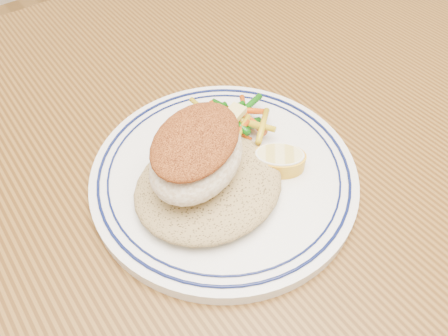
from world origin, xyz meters
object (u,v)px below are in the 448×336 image
Objects in this scene: lemon_wedge at (279,160)px; dining_table at (240,195)px; vegetable_pile at (230,124)px; rice_pilaf at (209,183)px; plate at (224,174)px; fish_fillet at (197,153)px.

dining_table is at bearing 91.21° from lemon_wedge.
vegetable_pile reaches higher than lemon_wedge.
lemon_wedge is (0.01, -0.07, -0.00)m from vegetable_pile.
lemon_wedge is (0.08, -0.02, -0.00)m from rice_pilaf.
vegetable_pile is at bearing 46.63° from plate.
plate is 3.90× the size of lemon_wedge.
dining_table is 0.14m from lemon_wedge.
plate is at bearing 3.16° from fish_fillet.
lemon_wedge is at bearing -31.50° from plate.
vegetable_pile is 1.52× the size of lemon_wedge.
fish_fillet is (-0.08, -0.03, 0.16)m from dining_table.
dining_table is at bearing 31.02° from plate.
dining_table is 10.77× the size of fish_fillet.
lemon_wedge is at bearing -88.79° from dining_table.
plate is 2.57× the size of vegetable_pile.
lemon_wedge is at bearing -18.91° from fish_fillet.
rice_pilaf reaches higher than plate.
fish_fillet is (-0.00, 0.01, 0.04)m from rice_pilaf.
rice_pilaf is at bearing 167.91° from lemon_wedge.
fish_fillet reaches higher than dining_table.
vegetable_pile is at bearing 38.84° from rice_pilaf.
vegetable_pile is 0.07m from lemon_wedge.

